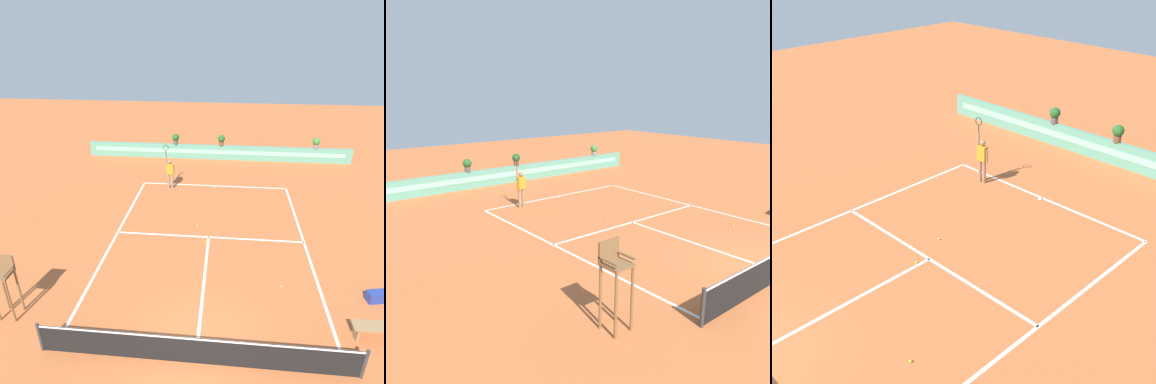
% 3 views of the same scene
% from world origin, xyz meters
% --- Properties ---
extents(ground_plane, '(60.00, 60.00, 0.00)m').
position_xyz_m(ground_plane, '(0.00, 6.00, 0.00)').
color(ground_plane, '#BC6033').
extents(court_lines, '(8.32, 11.94, 0.01)m').
position_xyz_m(court_lines, '(0.00, 6.72, 0.00)').
color(court_lines, white).
rests_on(court_lines, ground).
extents(back_wall_barrier, '(18.00, 0.21, 1.00)m').
position_xyz_m(back_wall_barrier, '(0.00, 16.39, 0.50)').
color(back_wall_barrier, '#599E84').
rests_on(back_wall_barrier, ground).
extents(tennis_player, '(0.62, 0.25, 2.58)m').
position_xyz_m(tennis_player, '(-2.47, 11.29, 1.05)').
color(tennis_player, '#9E7051').
rests_on(tennis_player, ground).
extents(tennis_ball_near_baseline, '(0.07, 0.07, 0.07)m').
position_xyz_m(tennis_ball_near_baseline, '(-0.57, 7.31, 0.03)').
color(tennis_ball_near_baseline, '#CCE033').
rests_on(tennis_ball_near_baseline, ground).
extents(tennis_ball_mid_court, '(0.07, 0.07, 0.07)m').
position_xyz_m(tennis_ball_mid_court, '(-0.11, 5.99, 0.03)').
color(tennis_ball_mid_court, '#CCE033').
rests_on(tennis_ball_mid_court, ground).
extents(tennis_ball_by_sideline, '(0.07, 0.07, 0.07)m').
position_xyz_m(tennis_ball_by_sideline, '(2.77, 3.39, 0.03)').
color(tennis_ball_by_sideline, '#CCE033').
rests_on(tennis_ball_by_sideline, ground).
extents(potted_plant_left, '(0.48, 0.48, 0.72)m').
position_xyz_m(potted_plant_left, '(-2.87, 16.39, 1.41)').
color(potted_plant_left, '#514C47').
rests_on(potted_plant_left, back_wall_barrier).
extents(potted_plant_centre, '(0.48, 0.48, 0.72)m').
position_xyz_m(potted_plant_centre, '(0.27, 16.39, 1.41)').
color(potted_plant_centre, brown).
rests_on(potted_plant_centre, back_wall_barrier).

